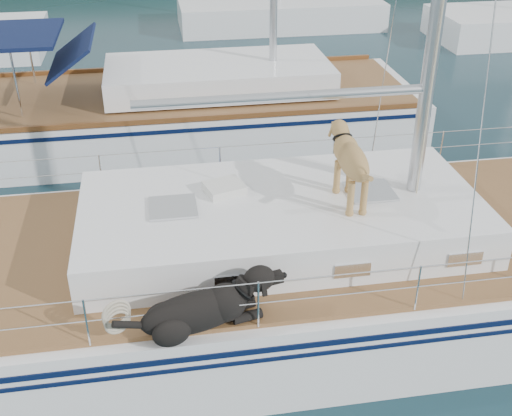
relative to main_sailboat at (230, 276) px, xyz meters
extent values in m
plane|color=black|center=(-0.10, 0.01, -0.68)|extent=(120.00, 120.00, 0.00)
cube|color=white|center=(-0.10, 0.01, -0.18)|extent=(12.00, 3.80, 1.40)
cube|color=brown|center=(-0.10, 0.01, 0.55)|extent=(11.52, 3.50, 0.06)
cube|color=white|center=(0.70, 0.01, 0.86)|extent=(5.20, 2.50, 0.55)
cylinder|color=silver|center=(0.70, 0.01, 2.53)|extent=(3.60, 0.12, 0.12)
cylinder|color=silver|center=(-0.10, -1.74, 1.14)|extent=(10.56, 0.01, 0.01)
cylinder|color=silver|center=(-0.10, 1.76, 1.14)|extent=(10.56, 0.01, 0.01)
cube|color=#1D3AB9|center=(-0.17, 1.31, 0.61)|extent=(0.81, 0.67, 0.05)
cube|color=silver|center=(0.00, 0.33, 1.19)|extent=(0.58, 0.52, 0.12)
torus|color=beige|center=(-1.39, -1.74, 0.94)|extent=(0.42, 0.28, 0.41)
cube|color=white|center=(-0.61, 6.31, -0.23)|extent=(11.00, 3.50, 1.30)
cube|color=brown|center=(-0.61, 6.31, 0.42)|extent=(10.56, 3.29, 0.06)
cube|color=white|center=(0.59, 6.31, 0.77)|extent=(4.80, 2.30, 0.55)
cube|color=white|center=(3.90, 16.01, -0.28)|extent=(7.20, 3.00, 1.10)
camera|label=1|loc=(-0.82, -7.11, 5.17)|focal=45.00mm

